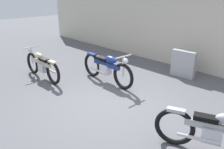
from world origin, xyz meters
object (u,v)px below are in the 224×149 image
motorcycle_blue (107,68)px  stone_marker (183,64)px  motorcycle_silver (217,132)px  helmet (101,63)px  motorcycle_cream (42,65)px

motorcycle_blue → stone_marker: bearing=58.9°
motorcycle_blue → motorcycle_silver: size_ratio=1.12×
motorcycle_blue → motorcycle_silver: motorcycle_blue is taller
stone_marker → helmet: bearing=-154.5°
motorcycle_blue → motorcycle_cream: 2.14m
stone_marker → motorcycle_silver: size_ratio=0.44×
stone_marker → motorcycle_cream: motorcycle_cream is taller
helmet → motorcycle_silver: 5.44m
helmet → motorcycle_blue: 1.64m
stone_marker → motorcycle_cream: size_ratio=0.42×
stone_marker → helmet: stone_marker is taller
stone_marker → motorcycle_blue: size_ratio=0.39×
motorcycle_cream → stone_marker: bearing=-131.8°
motorcycle_silver → motorcycle_blue: bearing=144.4°
motorcycle_silver → motorcycle_cream: size_ratio=0.95×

